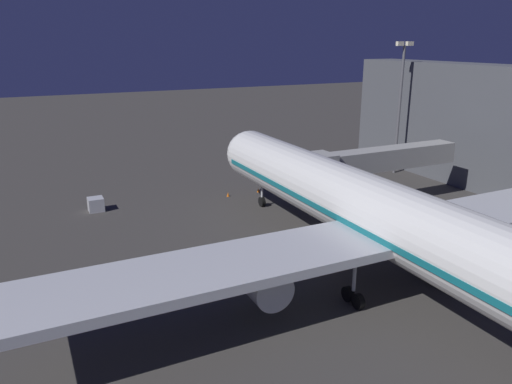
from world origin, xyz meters
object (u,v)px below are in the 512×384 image
at_px(jet_bridge, 371,161).
at_px(traffic_cone_nose_starboard, 228,194).
at_px(airliner_at_gate, 398,225).
at_px(apron_floodlight_mast, 400,100).
at_px(traffic_cone_nose_port, 258,190).
at_px(baggage_container_near_belt, 96,204).

height_order(jet_bridge, traffic_cone_nose_starboard, jet_bridge).
distance_m(airliner_at_gate, apron_floodlight_mast, 39.08).
xyz_separation_m(apron_floodlight_mast, traffic_cone_nose_port, (23.30, -0.06, -10.87)).
height_order(apron_floodlight_mast, traffic_cone_nose_port, apron_floodlight_mast).
distance_m(apron_floodlight_mast, traffic_cone_nose_starboard, 29.76).
distance_m(airliner_at_gate, traffic_cone_nose_starboard, 29.77).
height_order(airliner_at_gate, baggage_container_near_belt, airliner_at_gate).
height_order(airliner_at_gate, apron_floodlight_mast, apron_floodlight_mast).
bearing_deg(baggage_container_near_belt, traffic_cone_nose_port, 175.44).
xyz_separation_m(apron_floodlight_mast, baggage_container_near_belt, (44.08, -1.72, -10.34)).
xyz_separation_m(jet_bridge, traffic_cone_nose_port, (9.26, -11.53, -5.61)).
bearing_deg(apron_floodlight_mast, baggage_container_near_belt, -2.23).
distance_m(airliner_at_gate, jet_bridge, 21.04).
bearing_deg(airliner_at_gate, jet_bridge, -123.00).
distance_m(apron_floodlight_mast, baggage_container_near_belt, 45.31).
relative_size(baggage_container_near_belt, traffic_cone_nose_port, 3.24).
xyz_separation_m(apron_floodlight_mast, traffic_cone_nose_starboard, (27.70, -0.06, -10.87)).
relative_size(airliner_at_gate, traffic_cone_nose_port, 111.12).
relative_size(airliner_at_gate, baggage_container_near_belt, 34.30).
bearing_deg(apron_floodlight_mast, jet_bridge, 39.24).
bearing_deg(traffic_cone_nose_starboard, apron_floodlight_mast, 179.88).
distance_m(airliner_at_gate, traffic_cone_nose_port, 29.77).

